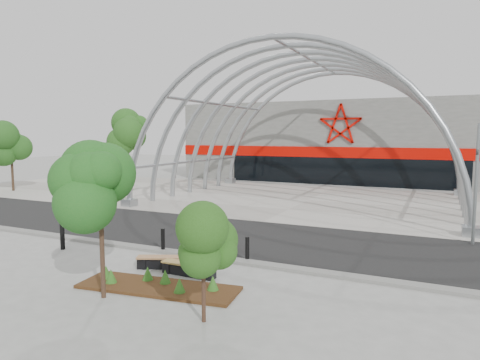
{
  "coord_description": "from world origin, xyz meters",
  "views": [
    {
      "loc": [
        8.57,
        -14.19,
        4.73
      ],
      "look_at": [
        0.0,
        4.0,
        2.6
      ],
      "focal_mm": 32.0,
      "sensor_mm": 36.0,
      "label": 1
    }
  ],
  "objects_px": {
    "bench_1": "(189,270)",
    "street_tree_0": "(100,194)",
    "bollard_2": "(210,248)",
    "street_tree_1": "(203,236)",
    "signal_pole": "(476,182)",
    "bench_0": "(166,262)"
  },
  "relations": [
    {
      "from": "street_tree_0",
      "to": "bollard_2",
      "type": "xyz_separation_m",
      "value": [
        1.08,
        4.47,
        -2.51
      ]
    },
    {
      "from": "bench_1",
      "to": "bollard_2",
      "type": "relative_size",
      "value": 1.92
    },
    {
      "from": "street_tree_0",
      "to": "bollard_2",
      "type": "distance_m",
      "value": 5.24
    },
    {
      "from": "street_tree_0",
      "to": "bench_0",
      "type": "relative_size",
      "value": 2.08
    },
    {
      "from": "street_tree_1",
      "to": "bench_0",
      "type": "bearing_deg",
      "value": 136.71
    },
    {
      "from": "signal_pole",
      "to": "bench_0",
      "type": "bearing_deg",
      "value": -140.07
    },
    {
      "from": "street_tree_1",
      "to": "bollard_2",
      "type": "relative_size",
      "value": 2.97
    },
    {
      "from": "bench_1",
      "to": "street_tree_0",
      "type": "bearing_deg",
      "value": -113.82
    },
    {
      "from": "bench_0",
      "to": "signal_pole",
      "type": "bearing_deg",
      "value": 39.93
    },
    {
      "from": "signal_pole",
      "to": "bollard_2",
      "type": "relative_size",
      "value": 5.0
    },
    {
      "from": "street_tree_0",
      "to": "street_tree_1",
      "type": "distance_m",
      "value": 3.57
    },
    {
      "from": "bench_0",
      "to": "bench_1",
      "type": "xyz_separation_m",
      "value": [
        1.18,
        -0.34,
        -0.0
      ]
    },
    {
      "from": "bench_0",
      "to": "bench_1",
      "type": "bearing_deg",
      "value": -16.03
    },
    {
      "from": "bench_0",
      "to": "bollard_2",
      "type": "bearing_deg",
      "value": 53.18
    },
    {
      "from": "bench_0",
      "to": "street_tree_1",
      "type": "bearing_deg",
      "value": -43.29
    },
    {
      "from": "street_tree_0",
      "to": "street_tree_1",
      "type": "relative_size",
      "value": 1.36
    },
    {
      "from": "signal_pole",
      "to": "bollard_2",
      "type": "xyz_separation_m",
      "value": [
        -9.07,
        -7.07,
        -2.21
      ]
    },
    {
      "from": "bollard_2",
      "to": "signal_pole",
      "type": "bearing_deg",
      "value": 37.93
    },
    {
      "from": "bench_1",
      "to": "bollard_2",
      "type": "height_order",
      "value": "bollard_2"
    },
    {
      "from": "signal_pole",
      "to": "bench_1",
      "type": "height_order",
      "value": "signal_pole"
    },
    {
      "from": "street_tree_1",
      "to": "bench_0",
      "type": "height_order",
      "value": "street_tree_1"
    },
    {
      "from": "street_tree_0",
      "to": "bollard_2",
      "type": "relative_size",
      "value": 4.05
    }
  ]
}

